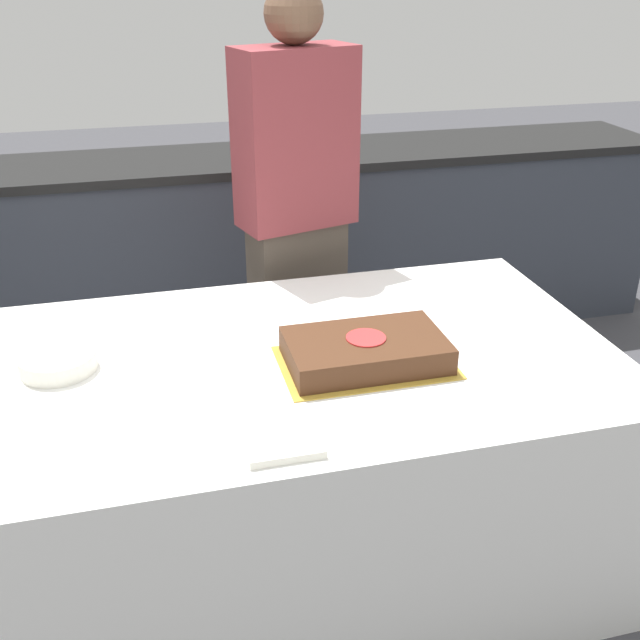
# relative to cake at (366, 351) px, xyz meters

# --- Properties ---
(ground_plane) EXTENTS (14.00, 14.00, 0.00)m
(ground_plane) POSITION_rel_cake_xyz_m (-0.21, 0.09, -0.78)
(ground_plane) COLOR #424247
(back_counter) EXTENTS (4.40, 0.58, 0.92)m
(back_counter) POSITION_rel_cake_xyz_m (-0.21, 1.70, -0.32)
(back_counter) COLOR #333842
(back_counter) RESTS_ON ground_plane
(dining_table) EXTENTS (1.86, 1.07, 0.74)m
(dining_table) POSITION_rel_cake_xyz_m (-0.21, 0.09, -0.41)
(dining_table) COLOR white
(dining_table) RESTS_ON ground_plane
(cake) EXTENTS (0.47, 0.30, 0.08)m
(cake) POSITION_rel_cake_xyz_m (0.00, 0.00, 0.00)
(cake) COLOR gold
(cake) RESTS_ON dining_table
(plate_stack) EXTENTS (0.20, 0.20, 0.05)m
(plate_stack) POSITION_rel_cake_xyz_m (-0.81, 0.17, -0.01)
(plate_stack) COLOR white
(plate_stack) RESTS_ON dining_table
(side_plate_near_cake) EXTENTS (0.18, 0.18, 0.00)m
(side_plate_near_cake) POSITION_rel_cake_xyz_m (-0.09, 0.26, -0.04)
(side_plate_near_cake) COLOR white
(side_plate_near_cake) RESTS_ON dining_table
(utensil_pile) EXTENTS (0.17, 0.11, 0.02)m
(utensil_pile) POSITION_rel_cake_xyz_m (-0.30, -0.34, -0.03)
(utensil_pile) COLOR white
(utensil_pile) RESTS_ON dining_table
(person_cutting_cake) EXTENTS (0.45, 0.30, 1.68)m
(person_cutting_cake) POSITION_rel_cake_xyz_m (-0.00, 0.85, 0.08)
(person_cutting_cake) COLOR #4C4238
(person_cutting_cake) RESTS_ON ground_plane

